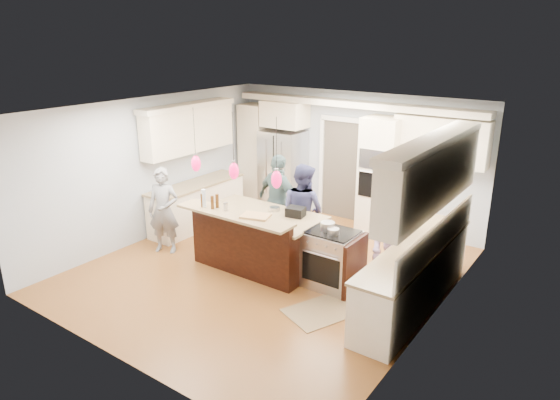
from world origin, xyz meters
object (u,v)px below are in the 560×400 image
at_px(person_far_left, 303,211).
at_px(island_range, 333,259).
at_px(kitchen_island, 259,239).
at_px(person_bar_end, 164,211).
at_px(refrigerator, 283,171).

bearing_deg(person_far_left, island_range, 153.71).
bearing_deg(island_range, person_far_left, 145.63).
relative_size(kitchen_island, island_range, 2.28).
xyz_separation_m(kitchen_island, person_far_left, (0.38, 0.78, 0.36)).
xyz_separation_m(island_range, person_bar_end, (-3.14, -0.60, 0.33)).
height_order(island_range, person_bar_end, person_bar_end).
distance_m(kitchen_island, island_range, 1.41).
xyz_separation_m(person_bar_end, person_far_left, (2.12, 1.30, 0.06)).
distance_m(kitchen_island, person_bar_end, 1.84).
bearing_deg(kitchen_island, person_bar_end, -163.25).
bearing_deg(person_bar_end, kitchen_island, -8.16).
xyz_separation_m(refrigerator, person_far_left, (1.68, -1.79, -0.06)).
bearing_deg(person_far_left, kitchen_island, 71.94).
xyz_separation_m(island_range, person_far_left, (-1.03, 0.70, 0.39)).
height_order(island_range, person_far_left, person_far_left).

